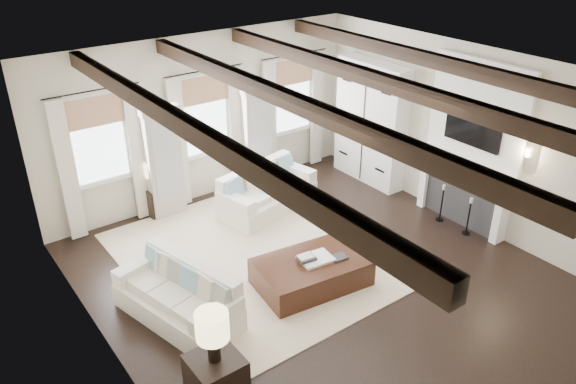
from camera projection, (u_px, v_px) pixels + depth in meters
ground at (329, 282)px, 8.71m from camera, size 7.50×7.50×0.00m
room_shell at (332, 141)px, 8.87m from camera, size 6.54×7.54×3.22m
area_rug at (248, 259)px, 9.27m from camera, size 3.58×4.46×0.02m
sofa_back at (266, 193)px, 10.67m from camera, size 2.08×1.28×0.83m
sofa_left at (181, 297)px, 7.87m from camera, size 1.27×2.03×0.80m
ottoman at (311, 273)px, 8.57m from camera, size 1.78×1.24×0.44m
tray at (316, 259)px, 8.48m from camera, size 0.54×0.44×0.04m
book_lower at (307, 258)px, 8.42m from camera, size 0.28×0.23×0.04m
book_upper at (306, 257)px, 8.40m from camera, size 0.24×0.20×0.03m
book_loose at (339, 257)px, 8.52m from camera, size 0.26×0.21×0.03m
side_table_front at (216, 378)px, 6.57m from camera, size 0.59×0.59×0.59m
lamp_front at (212, 329)px, 6.23m from camera, size 0.39×0.39×0.66m
side_table_back at (157, 202)px, 10.48m from camera, size 0.36×0.36×0.54m
lamp_back at (153, 170)px, 10.18m from camera, size 0.33×0.33×0.56m
candlestick_near at (468, 219)px, 9.86m from camera, size 0.14×0.14×0.71m
candlestick_far at (441, 206)px, 10.28m from camera, size 0.15×0.15×0.73m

